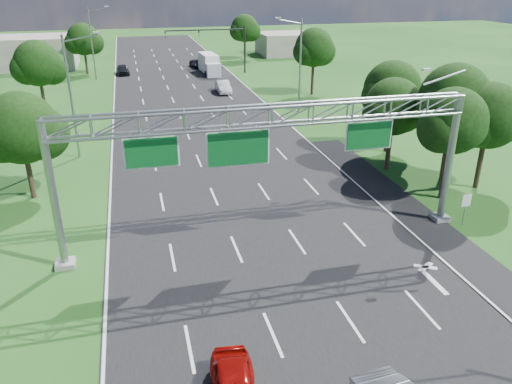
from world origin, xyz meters
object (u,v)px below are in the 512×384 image
object	(u,v)px
regulatory_sign	(466,203)
traffic_signal	(222,39)
sign_gantry	(272,127)
box_truck	(209,64)

from	to	relation	value
regulatory_sign	traffic_signal	world-z (taller)	traffic_signal
sign_gantry	traffic_signal	world-z (taller)	sign_gantry
regulatory_sign	box_truck	distance (m)	55.33
regulatory_sign	sign_gantry	bearing A→B (deg)	175.17
regulatory_sign	traffic_signal	distance (m)	54.37
regulatory_sign	box_truck	xyz separation A→B (m)	(-6.84, 54.91, -0.13)
box_truck	sign_gantry	bearing A→B (deg)	-99.57
sign_gantry	box_truck	xyz separation A→B (m)	(5.23, 53.89, -5.51)
sign_gantry	box_truck	distance (m)	54.42
traffic_signal	box_truck	world-z (taller)	traffic_signal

